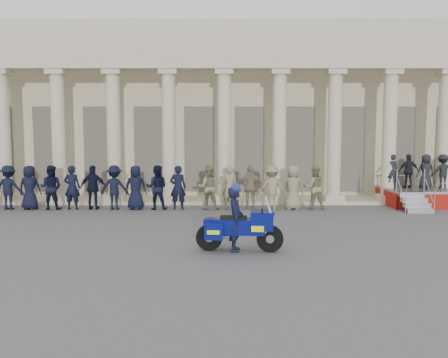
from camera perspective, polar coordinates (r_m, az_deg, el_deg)
ground at (r=13.08m, az=-5.70°, el=-8.36°), size 90.00×90.00×0.00m
building at (r=27.46m, az=-2.75°, el=8.23°), size 40.00×12.50×9.00m
officer_rank at (r=19.74m, az=-15.38°, el=-1.08°), size 19.08×0.73×1.94m
reviewing_stand at (r=22.48m, az=25.31°, el=0.11°), size 3.93×3.81×2.38m
motorcycle at (r=12.00m, az=2.14°, el=-6.31°), size 2.40×1.01×1.54m
rider at (r=11.96m, az=1.51°, el=-5.09°), size 0.48×0.69×1.87m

